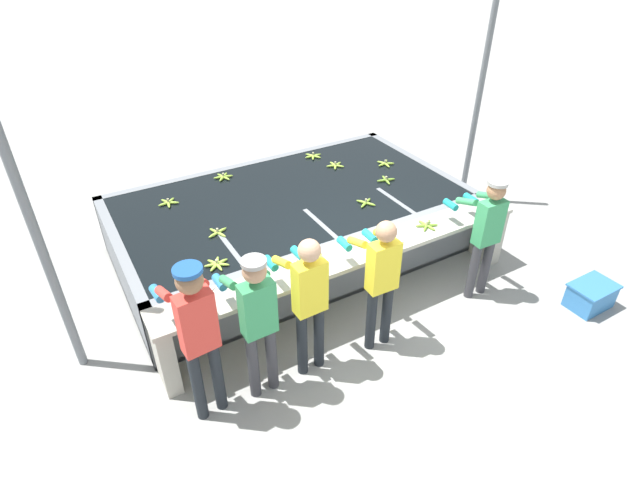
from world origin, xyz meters
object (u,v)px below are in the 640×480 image
banana_bunch_ledge_1 (305,266)px  support_post_right (477,106)px  support_post_left (38,238)px  worker_2 (308,295)px  worker_1 (257,315)px  worker_3 (380,274)px  banana_bunch_floating_2 (366,203)px  crate (591,295)px  banana_bunch_floating_0 (386,180)px  banana_bunch_floating_7 (217,264)px  knife_1 (203,300)px  banana_bunch_floating_4 (168,203)px  worker_0 (197,328)px  worker_4 (486,228)px  banana_bunch_floating_6 (218,233)px  knife_0 (385,243)px  banana_bunch_floating_8 (223,177)px  banana_bunch_floating_1 (385,163)px  banana_bunch_floating_5 (313,156)px  banana_bunch_floating_3 (335,165)px  banana_bunch_ledge_0 (427,225)px

banana_bunch_ledge_1 → support_post_right: 4.07m
support_post_left → support_post_right: (6.12, 0.66, 0.00)m
worker_2 → support_post_right: size_ratio=0.51×
banana_bunch_ledge_1 → worker_1: bearing=-145.3°
worker_3 → banana_bunch_floating_2: 1.66m
banana_bunch_floating_2 → crate: banana_bunch_floating_2 is taller
banana_bunch_floating_0 → banana_bunch_floating_2: size_ratio=1.08×
worker_1 → banana_bunch_floating_7: (0.01, 1.09, -0.11)m
worker_1 → knife_1: size_ratio=5.81×
banana_bunch_floating_4 → banana_bunch_ledge_1: (0.88, -2.14, 0.00)m
banana_bunch_floating_7 → worker_0: bearing=-117.6°
worker_1 → banana_bunch_floating_7: worker_1 is taller
banana_bunch_floating_0 → crate: size_ratio=0.51×
worker_3 → banana_bunch_floating_7: (-1.36, 1.14, -0.09)m
crate → worker_4: bearing=138.4°
banana_bunch_floating_6 → knife_0: (1.60, -1.19, -0.01)m
banana_bunch_floating_8 → knife_0: 2.76m
banana_bunch_floating_1 → support_post_right: support_post_right is taller
worker_3 → banana_bunch_floating_6: (-1.12, 1.74, -0.09)m
banana_bunch_floating_4 → support_post_right: size_ratio=0.09×
banana_bunch_floating_1 → worker_1: bearing=-144.3°
banana_bunch_floating_0 → banana_bunch_floating_5: size_ratio=1.00×
banana_bunch_floating_5 → support_post_left: (-3.88, -1.77, 0.73)m
banana_bunch_floating_4 → banana_bunch_floating_8: bearing=21.5°
knife_1 → support_post_left: 1.59m
worker_2 → banana_bunch_floating_4: 2.76m
banana_bunch_floating_2 → knife_1: size_ratio=0.93×
worker_2 → banana_bunch_floating_5: (1.79, 3.04, -0.10)m
crate → banana_bunch_floating_7: bearing=153.7°
banana_bunch_floating_0 → banana_bunch_floating_3: 0.87m
banana_bunch_floating_2 → banana_bunch_floating_5: (0.15, 1.66, -0.00)m
worker_4 → crate: size_ratio=2.89×
worker_2 → banana_bunch_floating_7: size_ratio=5.78×
worker_2 → banana_bunch_floating_1: worker_2 is taller
banana_bunch_floating_7 → support_post_left: (-1.55, 0.20, 0.73)m
worker_0 → banana_bunch_floating_6: (0.79, 1.67, -0.19)m
banana_bunch_floating_1 → banana_bunch_floating_8: (-2.30, 0.81, -0.00)m
banana_bunch_floating_6 → banana_bunch_floating_8: same height
banana_bunch_floating_6 → banana_bunch_floating_7: (-0.23, -0.60, -0.00)m
worker_0 → banana_bunch_floating_0: bearing=27.9°
banana_bunch_floating_7 → worker_3: bearing=-39.9°
banana_bunch_floating_2 → banana_bunch_floating_3: size_ratio=0.94×
worker_1 → banana_bunch_floating_0: worker_1 is taller
support_post_right → banana_bunch_floating_8: bearing=163.2°
worker_0 → worker_1: worker_0 is taller
banana_bunch_ledge_0 → worker_3: bearing=-152.4°
banana_bunch_floating_8 → banana_bunch_ledge_0: size_ratio=1.00×
banana_bunch_floating_0 → banana_bunch_floating_4: bearing=162.4°
banana_bunch_floating_6 → banana_bunch_floating_2: bearing=-8.6°
banana_bunch_floating_2 → crate: bearing=-51.7°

